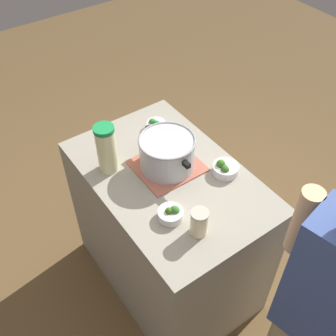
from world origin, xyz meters
The scene contains 10 objects.
ground_plane centered at (0.00, 0.00, 0.00)m, with size 8.00×8.00×0.00m, color brown.
counter_slab centered at (0.00, 0.00, 0.47)m, with size 1.08×0.70×0.94m, color gray.
dish_cloth centered at (-0.05, 0.03, 0.95)m, with size 0.30×0.32×0.01m, color #AF5F4C.
cooking_pot centered at (-0.05, 0.03, 1.04)m, with size 0.35×0.28×0.17m.
lemonade_pitcher centered at (-0.21, -0.22, 1.08)m, with size 0.10×0.10×0.27m.
mason_jar centered at (0.36, -0.09, 1.01)m, with size 0.08×0.08×0.14m.
broccoli_bowl_front centered at (0.23, -0.14, 0.97)m, with size 0.12×0.12×0.07m.
broccoli_bowl_center centered at (0.15, 0.24, 0.97)m, with size 0.13×0.13×0.08m.
broccoli_bowl_back centered at (-0.33, 0.15, 0.97)m, with size 0.11×0.11×0.07m.
person_cook centered at (0.93, 0.06, 0.91)m, with size 0.50×0.26×1.64m.
Camera 1 is at (1.16, -0.82, 2.42)m, focal length 43.91 mm.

